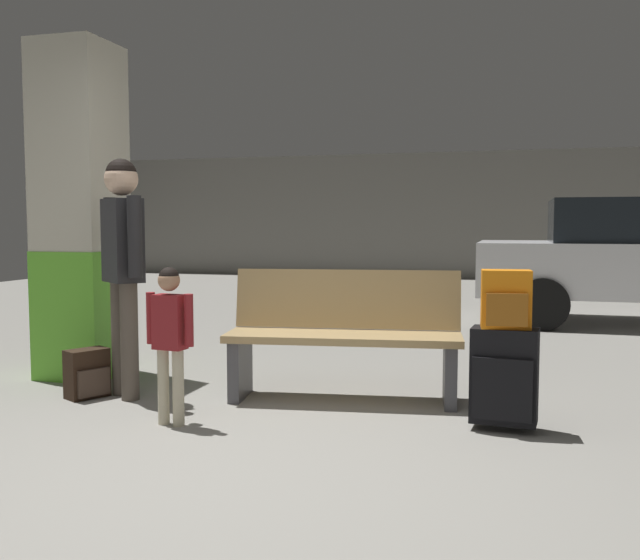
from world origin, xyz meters
name	(u,v)px	position (x,y,z in m)	size (l,w,h in m)	color
ground_plane	(373,347)	(0.00, 4.00, -0.05)	(18.00, 18.00, 0.10)	gray
garage_back_wall	(451,216)	(0.00, 12.86, 1.40)	(18.00, 0.12, 2.80)	slate
structural_pillar	(81,214)	(-1.91, 1.80, 1.29)	(0.57, 0.57, 2.60)	#66C633
bench	(344,335)	(0.26, 1.64, 0.44)	(1.66, 0.73, 0.89)	tan
suitcase	(504,376)	(1.34, 1.15, 0.32)	(0.40, 0.26, 0.60)	black
backpack_bright	(506,300)	(1.34, 1.15, 0.77)	(0.29, 0.21, 0.34)	orange
child	(170,328)	(-0.59, 0.73, 0.59)	(0.32, 0.20, 0.96)	beige
adult	(123,251)	(-1.22, 1.26, 1.02)	(0.46, 0.39, 1.66)	brown
backpack_dark_floor	(88,374)	(-1.47, 1.18, 0.17)	(0.29, 0.32, 0.34)	black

